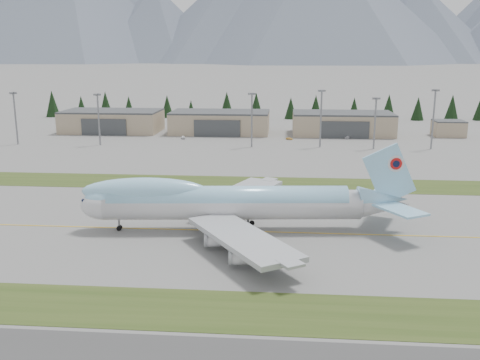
# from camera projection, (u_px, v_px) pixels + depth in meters

# --- Properties ---
(ground) EXTENTS (7000.00, 7000.00, 0.00)m
(ground) POSITION_uv_depth(u_px,v_px,m) (208.00, 230.00, 120.00)
(ground) COLOR slate
(ground) RESTS_ON ground
(grass_strip_near) EXTENTS (400.00, 14.00, 0.08)m
(grass_strip_near) POSITION_uv_depth(u_px,v_px,m) (174.00, 309.00, 83.16)
(grass_strip_near) COLOR #2F4318
(grass_strip_near) RESTS_ON ground
(grass_strip_far) EXTENTS (400.00, 18.00, 0.08)m
(grass_strip_far) POSITION_uv_depth(u_px,v_px,m) (229.00, 183.00, 163.63)
(grass_strip_far) COLOR #2F4318
(grass_strip_far) RESTS_ON ground
(taxiway_line_main) EXTENTS (400.00, 0.40, 0.02)m
(taxiway_line_main) POSITION_uv_depth(u_px,v_px,m) (208.00, 230.00, 120.00)
(taxiway_line_main) COLOR gold
(taxiway_line_main) RESTS_ON ground
(boeing_747_freighter) EXTENTS (75.42, 64.83, 19.85)m
(boeing_747_freighter) POSITION_uv_depth(u_px,v_px,m) (229.00, 202.00, 118.78)
(boeing_747_freighter) COLOR silver
(boeing_747_freighter) RESTS_ON ground
(hangar_left) EXTENTS (48.00, 26.60, 10.80)m
(hangar_left) POSITION_uv_depth(u_px,v_px,m) (112.00, 121.00, 269.70)
(hangar_left) COLOR tan
(hangar_left) RESTS_ON ground
(hangar_center) EXTENTS (48.00, 26.60, 10.80)m
(hangar_center) POSITION_uv_depth(u_px,v_px,m) (220.00, 122.00, 265.28)
(hangar_center) COLOR tan
(hangar_center) RESTS_ON ground
(hangar_right) EXTENTS (48.00, 26.60, 10.80)m
(hangar_right) POSITION_uv_depth(u_px,v_px,m) (342.00, 123.00, 260.46)
(hangar_right) COLOR tan
(hangar_right) RESTS_ON ground
(control_shed) EXTENTS (14.00, 12.00, 7.60)m
(control_shed) POSITION_uv_depth(u_px,v_px,m) (448.00, 128.00, 254.98)
(control_shed) COLOR tan
(control_shed) RESTS_ON ground
(floodlight_masts) EXTENTS (179.82, 7.08, 24.54)m
(floodlight_masts) POSITION_uv_depth(u_px,v_px,m) (248.00, 109.00, 223.09)
(floodlight_masts) COLOR slate
(floodlight_masts) RESTS_ON ground
(service_vehicle_a) EXTENTS (2.54, 4.32, 1.38)m
(service_vehicle_a) POSITION_uv_depth(u_px,v_px,m) (183.00, 139.00, 248.25)
(service_vehicle_a) COLOR silver
(service_vehicle_a) RESTS_ON ground
(service_vehicle_b) EXTENTS (3.34, 2.56, 1.05)m
(service_vehicle_b) POSITION_uv_depth(u_px,v_px,m) (289.00, 140.00, 245.48)
(service_vehicle_b) COLOR #B07A2C
(service_vehicle_b) RESTS_ON ground
(service_vehicle_c) EXTENTS (3.75, 5.06, 1.36)m
(service_vehicle_c) POSITION_uv_depth(u_px,v_px,m) (348.00, 139.00, 248.69)
(service_vehicle_c) COLOR silver
(service_vehicle_c) RESTS_ON ground
(conifer_belt) EXTENTS (269.40, 15.05, 16.29)m
(conifer_belt) POSITION_uv_depth(u_px,v_px,m) (260.00, 106.00, 323.00)
(conifer_belt) COLOR black
(conifer_belt) RESTS_ON ground
(mountain_ridge_front) EXTENTS (4287.01, 1324.01, 525.27)m
(mountain_ridge_front) POSITION_uv_depth(u_px,v_px,m) (252.00, 5.00, 2218.32)
(mountain_ridge_front) COLOR #4B5364
(mountain_ridge_front) RESTS_ON ground
(mountain_ridge_rear) EXTENTS (4449.76, 1048.11, 524.06)m
(mountain_ridge_rear) POSITION_uv_depth(u_px,v_px,m) (318.00, 12.00, 2858.44)
(mountain_ridge_rear) COLOR #4B5364
(mountain_ridge_rear) RESTS_ON ground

